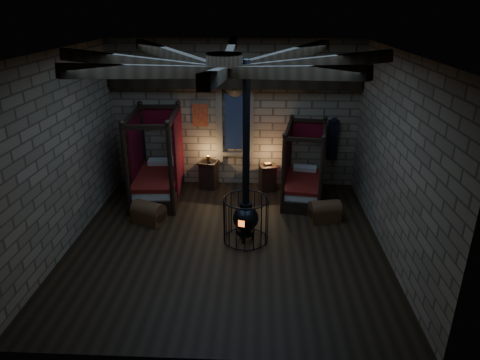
{
  "coord_description": "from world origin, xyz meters",
  "views": [
    {
      "loc": [
        0.7,
        -8.48,
        5.06
      ],
      "look_at": [
        0.28,
        0.6,
        1.29
      ],
      "focal_mm": 32.0,
      "sensor_mm": 36.0,
      "label": 1
    }
  ],
  "objects_px": {
    "bed_left": "(158,177)",
    "stove": "(246,216)",
    "trunk_left": "(149,213)",
    "bed_right": "(303,181)",
    "trunk_right": "(325,211)"
  },
  "relations": [
    {
      "from": "bed_right",
      "to": "trunk_left",
      "type": "relative_size",
      "value": 2.35
    },
    {
      "from": "stove",
      "to": "trunk_left",
      "type": "bearing_deg",
      "value": -179.92
    },
    {
      "from": "bed_left",
      "to": "trunk_right",
      "type": "distance_m",
      "value": 4.65
    },
    {
      "from": "bed_left",
      "to": "stove",
      "type": "xyz_separation_m",
      "value": [
        2.52,
        -2.32,
        0.04
      ]
    },
    {
      "from": "bed_left",
      "to": "stove",
      "type": "height_order",
      "value": "stove"
    },
    {
      "from": "bed_left",
      "to": "stove",
      "type": "relative_size",
      "value": 0.59
    },
    {
      "from": "stove",
      "to": "bed_right",
      "type": "bearing_deg",
      "value": 74.89
    },
    {
      "from": "bed_left",
      "to": "bed_right",
      "type": "relative_size",
      "value": 1.14
    },
    {
      "from": "bed_right",
      "to": "trunk_left",
      "type": "bearing_deg",
      "value": -149.19
    },
    {
      "from": "bed_left",
      "to": "trunk_left",
      "type": "bearing_deg",
      "value": -90.35
    },
    {
      "from": "bed_left",
      "to": "bed_right",
      "type": "distance_m",
      "value": 4.03
    },
    {
      "from": "bed_right",
      "to": "trunk_left",
      "type": "xyz_separation_m",
      "value": [
        -3.94,
        -1.6,
        -0.26
      ]
    },
    {
      "from": "bed_right",
      "to": "trunk_left",
      "type": "height_order",
      "value": "bed_right"
    },
    {
      "from": "trunk_left",
      "to": "trunk_right",
      "type": "relative_size",
      "value": 1.1
    },
    {
      "from": "bed_right",
      "to": "trunk_left",
      "type": "distance_m",
      "value": 4.26
    }
  ]
}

